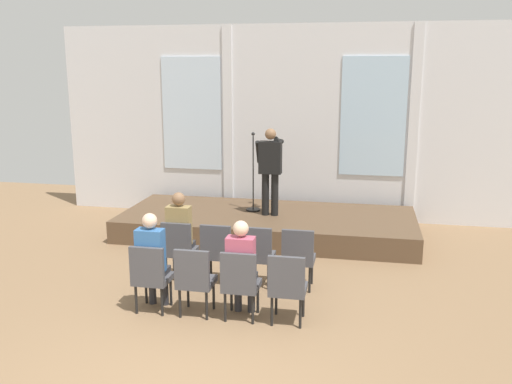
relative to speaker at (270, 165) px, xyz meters
The scene contains 15 objects.
rear_partition 1.65m from the speaker, 91.17° to the left, with size 9.66×0.14×4.07m.
stage_platform 1.18m from the speaker, 130.78° to the left, with size 5.62×2.31×0.42m, color brown.
speaker is the anchor object (origin of this frame).
mic_stand 0.78m from the speaker, 146.26° to the left, with size 0.28×0.28×1.55m.
chair_r0_c0 2.83m from the speaker, 110.96° to the right, with size 0.46×0.44×0.94m.
audience_r0_c0 2.70m from the speaker, 111.57° to the right, with size 0.36×0.39×1.37m.
chair_r0_c1 2.69m from the speaker, 98.10° to the right, with size 0.46×0.44×0.94m.
chair_r0_c2 2.67m from the speaker, 84.37° to the right, with size 0.46×0.44×0.94m.
chair_r0_c3 2.80m from the speaker, 71.26° to the right, with size 0.46×0.44×0.94m.
chair_r1_c0 3.88m from the speaker, 104.77° to the right, with size 0.46×0.44×0.94m.
audience_r1_c0 3.77m from the speaker, 105.08° to the right, with size 0.36×0.39×1.35m.
chair_r1_c1 3.78m from the speaker, 95.59° to the right, with size 0.46×0.44×0.94m.
chair_r1_c2 3.77m from the speaker, 86.12° to the right, with size 0.46×0.44×0.94m.
audience_r1_c2 3.65m from the speaker, 86.03° to the right, with size 0.36×0.39×1.32m.
chair_r1_c3 3.86m from the speaker, 76.86° to the right, with size 0.46×0.44×0.94m.
Camera 1 is at (1.79, -4.79, 3.20)m, focal length 38.78 mm.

